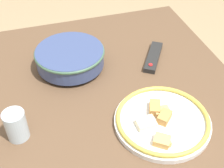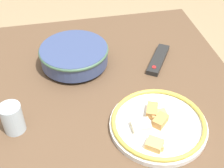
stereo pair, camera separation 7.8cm
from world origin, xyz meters
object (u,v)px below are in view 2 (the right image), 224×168
(food_plate, at_px, (158,124))
(tv_remote, at_px, (158,59))
(drinking_glass, at_px, (12,118))
(noodle_bowl, at_px, (74,55))

(food_plate, xyz_separation_m, tv_remote, (-0.33, 0.11, -0.01))
(food_plate, height_order, drinking_glass, drinking_glass)
(drinking_glass, bearing_deg, food_plate, 79.20)
(noodle_bowl, bearing_deg, drinking_glass, -37.26)
(food_plate, distance_m, drinking_glass, 0.46)
(tv_remote, bearing_deg, food_plate, 104.35)
(tv_remote, height_order, drinking_glass, drinking_glass)
(noodle_bowl, height_order, food_plate, noodle_bowl)
(food_plate, bearing_deg, drinking_glass, -100.80)
(noodle_bowl, distance_m, drinking_glass, 0.37)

